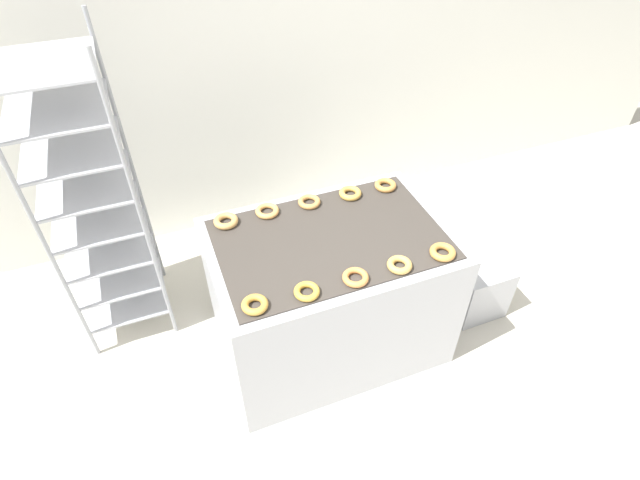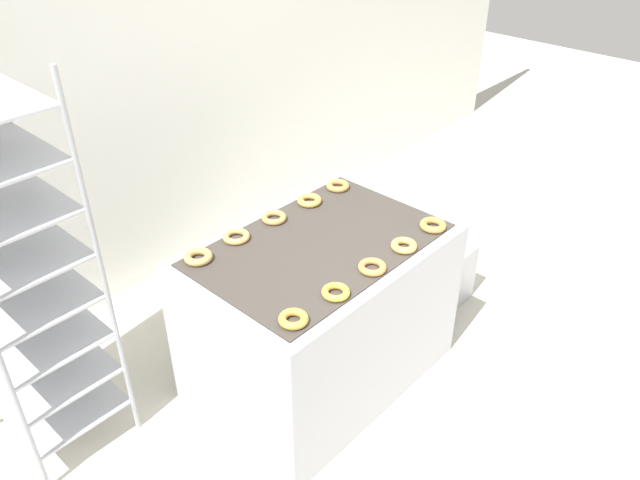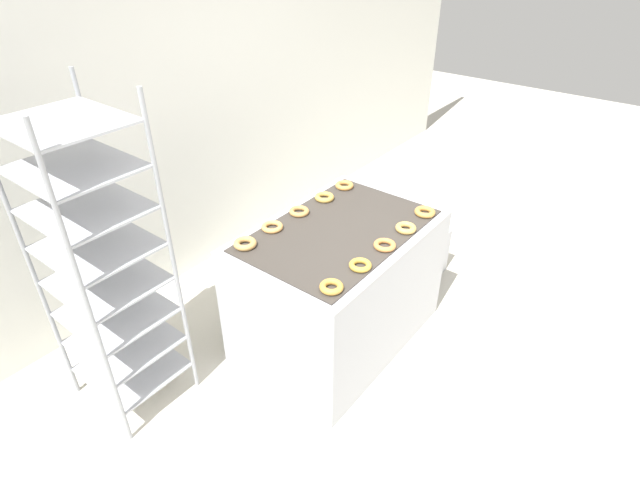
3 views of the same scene
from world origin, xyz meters
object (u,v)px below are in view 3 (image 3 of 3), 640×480
at_px(donut_far_center, 299,211).
at_px(donut_far_rightmost, 344,185).
at_px(donut_near_right, 406,228).
at_px(donut_far_right, 324,197).
at_px(fryer_machine, 338,285).
at_px(donut_near_leftmost, 331,287).
at_px(donut_near_left, 360,265).
at_px(glaze_bin, 424,253).
at_px(donut_far_leftmost, 245,243).
at_px(donut_near_center, 384,245).
at_px(donut_far_left, 272,227).
at_px(donut_near_rightmost, 425,212).
at_px(baking_rack_cart, 103,264).

height_order(donut_far_center, donut_far_rightmost, donut_far_rightmost).
relative_size(donut_near_right, donut_far_right, 0.96).
bearing_deg(fryer_machine, donut_far_center, 90.52).
distance_m(donut_near_leftmost, donut_near_left, 0.25).
height_order(fryer_machine, glaze_bin, fryer_machine).
bearing_deg(donut_far_leftmost, donut_near_leftmost, -91.36).
height_order(donut_near_center, donut_far_rightmost, donut_far_rightmost).
height_order(donut_near_left, donut_near_right, donut_near_right).
height_order(fryer_machine, donut_near_right, donut_near_right).
distance_m(glaze_bin, donut_far_left, 1.50).
bearing_deg(donut_far_left, donut_near_leftmost, -111.45).
distance_m(donut_far_right, donut_far_rightmost, 0.23).
xyz_separation_m(glaze_bin, donut_far_leftmost, (-1.49, 0.44, 0.69)).
bearing_deg(donut_near_rightmost, baking_rack_cart, 148.05).
distance_m(donut_far_leftmost, donut_far_right, 0.74).
bearing_deg(baking_rack_cart, donut_far_right, -15.49).
height_order(baking_rack_cart, donut_near_right, baking_rack_cart).
xyz_separation_m(donut_near_leftmost, donut_far_center, (0.50, 0.63, -0.00)).
bearing_deg(glaze_bin, donut_near_left, -170.93).
distance_m(donut_near_left, donut_far_center, 0.69).
bearing_deg(donut_far_left, donut_near_center, -69.23).
relative_size(fryer_machine, glaze_bin, 3.31).
relative_size(donut_far_leftmost, donut_far_right, 1.03).
xyz_separation_m(fryer_machine, donut_far_right, (0.25, 0.31, 0.45)).
bearing_deg(baking_rack_cart, donut_near_rightmost, -31.95).
height_order(baking_rack_cart, donut_near_rightmost, baking_rack_cart).
xyz_separation_m(donut_near_leftmost, donut_far_leftmost, (0.02, 0.63, 0.00)).
xyz_separation_m(donut_near_right, donut_far_right, (0.01, 0.63, -0.00)).
bearing_deg(donut_near_rightmost, donut_near_leftmost, 179.48).
distance_m(donut_far_center, donut_far_rightmost, 0.48).
relative_size(glaze_bin, donut_far_rightmost, 3.02).
height_order(donut_near_right, donut_far_leftmost, donut_far_leftmost).
relative_size(glaze_bin, donut_far_left, 2.93).
bearing_deg(donut_near_center, donut_far_right, 68.05).
relative_size(donut_near_leftmost, donut_far_left, 0.94).
bearing_deg(donut_far_left, fryer_machine, -52.69).
height_order(glaze_bin, donut_far_center, donut_far_center).
bearing_deg(donut_near_right, donut_near_left, 179.71).
distance_m(fryer_machine, donut_far_center, 0.55).
xyz_separation_m(donut_far_left, donut_far_rightmost, (0.73, -0.02, 0.00)).
bearing_deg(donut_far_right, donut_near_rightmost, -69.58).
distance_m(glaze_bin, donut_near_center, 1.24).
relative_size(donut_near_right, donut_far_left, 0.95).
bearing_deg(donut_near_center, donut_far_rightmost, 52.48).
height_order(donut_near_rightmost, donut_far_right, donut_near_rightmost).
relative_size(donut_near_rightmost, donut_far_leftmost, 0.99).
xyz_separation_m(donut_near_leftmost, donut_near_center, (0.50, -0.01, -0.00)).
bearing_deg(donut_far_left, donut_far_rightmost, -1.65).
bearing_deg(donut_far_leftmost, fryer_machine, -33.54).
relative_size(donut_near_leftmost, donut_far_rightmost, 0.97).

